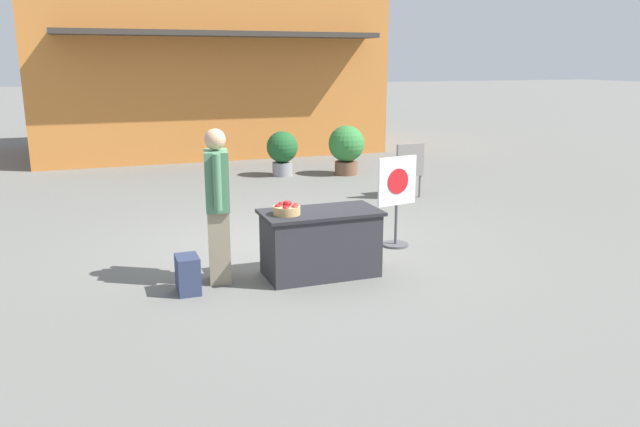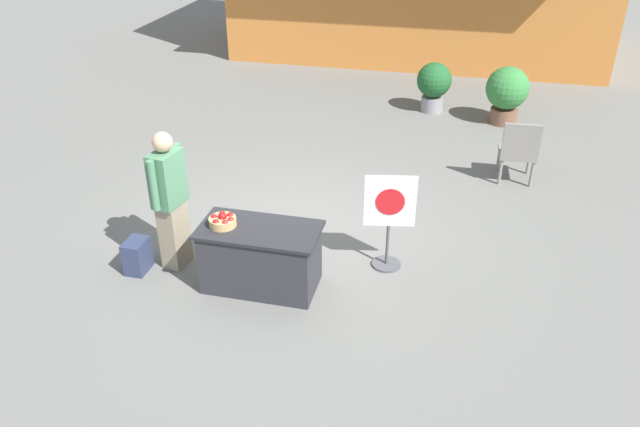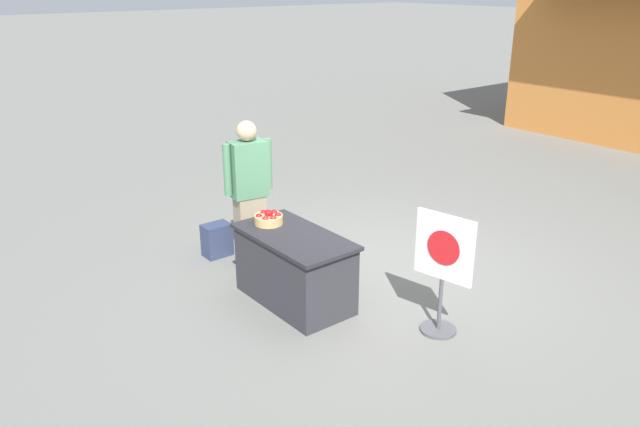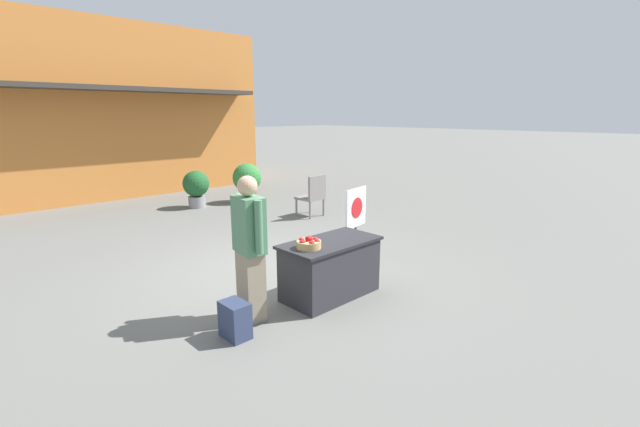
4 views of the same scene
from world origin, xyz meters
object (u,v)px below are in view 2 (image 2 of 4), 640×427
apple_basket (223,221)px  potted_plant_near_right (507,92)px  potted_plant_far_left (434,84)px  patio_chair (519,149)px  backpack (137,256)px  poster_board (389,218)px  display_table (261,257)px  person_visitor (170,200)px

apple_basket → potted_plant_near_right: potted_plant_near_right is taller
potted_plant_far_left → potted_plant_near_right: bearing=-14.1°
potted_plant_far_left → patio_chair: bearing=-62.5°
backpack → potted_plant_near_right: (4.44, 6.17, 0.41)m
apple_basket → backpack: (-1.15, -0.03, -0.64)m
poster_board → patio_chair: poster_board is taller
backpack → display_table: bearing=2.3°
patio_chair → person_visitor: bearing=126.3°
apple_basket → patio_chair: 4.96m
display_table → poster_board: (1.38, 0.76, 0.29)m
patio_chair → potted_plant_near_right: 2.57m
display_table → person_visitor: size_ratio=0.79×
apple_basket → poster_board: size_ratio=0.25×
apple_basket → person_visitor: size_ratio=0.18×
display_table → person_visitor: 1.29m
backpack → potted_plant_near_right: bearing=54.3°
person_visitor → patio_chair: (4.17, 3.35, -0.35)m
display_table → backpack: 1.59m
potted_plant_far_left → potted_plant_near_right: potted_plant_near_right is taller
poster_board → display_table: bearing=-72.4°
patio_chair → potted_plant_far_left: bearing=25.0°
backpack → poster_board: poster_board is taller
display_table → patio_chair: size_ratio=1.37×
person_visitor → potted_plant_near_right: 7.17m
backpack → potted_plant_far_left: size_ratio=0.43×
apple_basket → display_table: bearing=4.6°
patio_chair → potted_plant_near_right: potted_plant_near_right is taller
poster_board → potted_plant_near_right: poster_board is taller
display_table → backpack: size_ratio=3.31×
person_visitor → potted_plant_near_right: size_ratio=1.61×
potted_plant_near_right → backpack: bearing=-125.7°
person_visitor → potted_plant_near_right: (4.03, 5.92, -0.28)m
apple_basket → backpack: apple_basket is taller
apple_basket → potted_plant_near_right: size_ratio=0.29×
patio_chair → potted_plant_near_right: (-0.13, 2.57, 0.07)m
apple_basket → potted_plant_far_left: 6.77m
apple_basket → patio_chair: size_ratio=0.31×
person_visitor → potted_plant_far_left: 6.81m
person_visitor → apple_basket: bearing=-7.4°
person_visitor → backpack: 0.85m
display_table → apple_basket: 0.62m
poster_board → potted_plant_far_left: 5.70m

